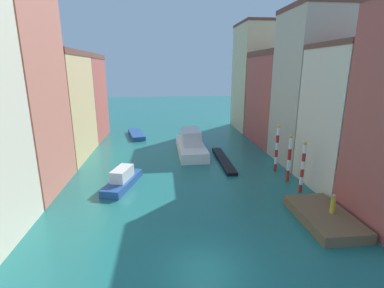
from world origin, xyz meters
The scene contains 17 objects.
ground_plane centered at (0.00, 24.50, 0.00)m, with size 154.00×154.00×0.00m, color #1E6B66.
building_left_1 centered at (-14.70, 12.68, 10.01)m, with size 6.35×8.97×20.00m.
building_left_2 centered at (-14.70, 22.79, 6.54)m, with size 6.35×11.09×13.04m.
building_left_3 centered at (-14.70, 33.09, 6.55)m, with size 6.35×9.63×13.06m.
building_right_1 centered at (14.70, 10.29, 6.56)m, with size 6.35×7.29×13.11m.
building_right_2 centered at (14.70, 17.78, 8.73)m, with size 6.35×7.57×17.45m.
building_right_3 centered at (14.70, 26.94, 6.69)m, with size 6.35×10.91×13.35m.
building_right_4 centered at (14.70, 37.56, 9.32)m, with size 6.35×9.55×18.62m.
waterfront_dock centered at (9.54, 4.26, 0.38)m, with size 3.50×6.23×0.76m.
person_on_dock centered at (10.06, 4.17, 1.43)m, with size 0.36×0.36×1.45m.
mooring_pole_0 centered at (10.28, 9.38, 2.43)m, with size 0.33×0.33×4.75m.
mooring_pole_1 centered at (10.28, 12.13, 2.42)m, with size 0.37×0.37×4.74m.
mooring_pole_2 centered at (10.14, 14.95, 2.63)m, with size 0.34×0.34×5.15m.
vaporetto_white centered at (1.60, 23.02, 1.09)m, with size 3.49×10.40×3.11m.
gondola_black centered at (5.12, 18.64, 0.19)m, with size 1.27×9.69×0.38m.
motorboat_0 centered at (-6.04, 12.47, 0.67)m, with size 3.40×6.23×1.81m.
motorboat_1 centered at (-6.49, 33.14, 0.33)m, with size 3.47×7.37×0.66m.
Camera 1 is at (-2.06, -13.29, 10.95)m, focal length 26.43 mm.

